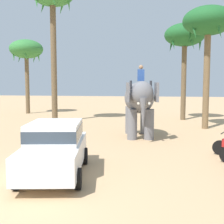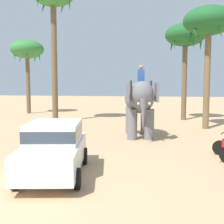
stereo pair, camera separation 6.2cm
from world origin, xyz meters
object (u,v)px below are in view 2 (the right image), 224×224
(car_sedan_foreground, at_px, (54,146))
(elephant_with_mahout, at_px, (140,101))
(palm_tree_far_back, at_px, (185,37))
(palm_tree_left_of_road, at_px, (209,24))
(palm_tree_near_hut, at_px, (27,51))

(car_sedan_foreground, distance_m, elephant_with_mahout, 7.46)
(car_sedan_foreground, height_order, palm_tree_far_back, palm_tree_far_back)
(palm_tree_left_of_road, distance_m, palm_tree_far_back, 4.69)
(elephant_with_mahout, height_order, palm_tree_far_back, palm_tree_far_back)
(car_sedan_foreground, xyz_separation_m, palm_tree_left_of_road, (6.21, 10.81, 5.74))
(car_sedan_foreground, relative_size, palm_tree_near_hut, 0.61)
(car_sedan_foreground, distance_m, palm_tree_near_hut, 21.11)
(car_sedan_foreground, bearing_deg, palm_tree_far_back, 71.51)
(palm_tree_left_of_road, bearing_deg, elephant_with_mahout, -136.93)
(elephant_with_mahout, bearing_deg, car_sedan_foreground, -107.23)
(elephant_with_mahout, distance_m, palm_tree_near_hut, 16.65)
(car_sedan_foreground, xyz_separation_m, palm_tree_near_hut, (-9.57, 18.10, 5.16))
(elephant_with_mahout, xyz_separation_m, palm_tree_near_hut, (-11.76, 11.05, 4.10))
(car_sedan_foreground, distance_m, palm_tree_left_of_road, 13.73)
(palm_tree_far_back, bearing_deg, elephant_with_mahout, -109.53)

